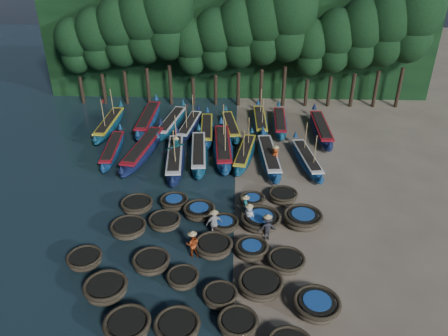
{
  "coord_description": "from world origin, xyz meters",
  "views": [
    {
      "loc": [
        0.13,
        -22.56,
        16.29
      ],
      "look_at": [
        -0.8,
        4.24,
        1.3
      ],
      "focal_mm": 35.0,
      "sensor_mm": 36.0,
      "label": 1
    }
  ],
  "objects_px": {
    "long_boat_5": "(223,147)",
    "coracle_10": "(85,259)",
    "coracle_21": "(174,202)",
    "coracle_24": "(283,196)",
    "long_boat_17": "(321,129)",
    "coracle_20": "(137,205)",
    "long_boat_9": "(109,124)",
    "long_boat_11": "(172,123)",
    "coracle_16": "(165,222)",
    "long_boat_6": "(245,153)",
    "coracle_3": "(238,324)",
    "coracle_15": "(128,228)",
    "coracle_1": "(128,326)",
    "long_boat_2": "(144,149)",
    "fisherman_1": "(246,205)",
    "fisherman_0": "(249,215)",
    "coracle_9": "(316,305)",
    "coracle_17": "(224,224)",
    "long_boat_15": "(260,121)",
    "coracle_19": "(303,218)",
    "coracle_22": "(199,211)",
    "coracle_18": "(261,220)",
    "long_boat_8": "(307,159)",
    "long_boat_14": "(231,127)",
    "long_boat_7": "(269,157)",
    "long_boat_1": "(113,150)",
    "coracle_12": "(214,247)",
    "long_boat_12": "(190,126)",
    "long_boat_16": "(280,123)",
    "fisherman_2": "(193,243)",
    "coracle_7": "(220,296)",
    "fisherman_3": "(267,227)",
    "coracle_6": "(183,278)",
    "fisherman_4": "(214,222)",
    "coracle_2": "(177,327)",
    "long_boat_13": "(207,130)",
    "coracle_11": "(151,262)",
    "long_boat_4": "(199,153)",
    "long_boat_3": "(175,158)",
    "long_boat_10": "(148,119)",
    "coracle_23": "(252,201)",
    "coracle_13": "(251,249)",
    "fisherman_5": "(176,148)",
    "fisherman_6": "(275,156)"
  },
  "relations": [
    {
      "from": "fisherman_1",
      "to": "fisherman_0",
      "type": "bearing_deg",
      "value": -166.47
    },
    {
      "from": "coracle_10",
      "to": "long_boat_2",
      "type": "xyz_separation_m",
      "value": [
        0.71,
        12.84,
        0.23
      ]
    },
    {
      "from": "long_boat_5",
      "to": "long_boat_7",
      "type": "relative_size",
      "value": 1.09
    },
    {
      "from": "long_boat_11",
      "to": "coracle_16",
      "type": "bearing_deg",
      "value": -74.12
    },
    {
      "from": "coracle_11",
      "to": "long_boat_17",
      "type": "xyz_separation_m",
      "value": [
        11.83,
        17.54,
        0.14
      ]
    },
    {
      "from": "coracle_12",
      "to": "coracle_23",
      "type": "xyz_separation_m",
      "value": [
        2.27,
        4.86,
        -0.06
      ]
    },
    {
      "from": "coracle_21",
      "to": "coracle_24",
      "type": "relative_size",
      "value": 1.11
    },
    {
      "from": "coracle_7",
      "to": "coracle_19",
      "type": "distance_m",
      "value": 8.09
    },
    {
      "from": "long_boat_3",
      "to": "long_boat_10",
      "type": "height_order",
      "value": "long_boat_3"
    },
    {
      "from": "long_boat_5",
      "to": "coracle_10",
      "type": "bearing_deg",
      "value": -121.96
    },
    {
      "from": "long_boat_5",
      "to": "long_boat_15",
      "type": "height_order",
      "value": "long_boat_5"
    },
    {
      "from": "long_boat_8",
      "to": "fisherman_3",
      "type": "xyz_separation_m",
      "value": [
        -3.53,
        -9.2,
        0.37
      ]
    },
    {
      "from": "coracle_20",
      "to": "long_boat_9",
      "type": "relative_size",
      "value": 0.25
    },
    {
      "from": "coracle_3",
      "to": "coracle_15",
      "type": "bearing_deg",
      "value": 133.44
    },
    {
      "from": "coracle_2",
      "to": "long_boat_13",
      "type": "xyz_separation_m",
      "value": [
        -0.15,
        21.51,
        0.04
      ]
    },
    {
      "from": "long_boat_16",
      "to": "coracle_20",
      "type": "bearing_deg",
      "value": -124.9
    },
    {
      "from": "coracle_24",
      "to": "long_boat_17",
      "type": "relative_size",
      "value": 0.23
    },
    {
      "from": "long_boat_8",
      "to": "long_boat_14",
      "type": "relative_size",
      "value": 1.03
    },
    {
      "from": "long_boat_1",
      "to": "coracle_1",
      "type": "bearing_deg",
      "value": -76.86
    },
    {
      "from": "coracle_3",
      "to": "coracle_1",
      "type": "bearing_deg",
      "value": -176.4
    },
    {
      "from": "coracle_7",
      "to": "long_boat_7",
      "type": "relative_size",
      "value": 0.22
    },
    {
      "from": "coracle_19",
      "to": "coracle_7",
      "type": "bearing_deg",
      "value": -126.55
    },
    {
      "from": "coracle_13",
      "to": "coracle_24",
      "type": "bearing_deg",
      "value": 68.44
    },
    {
      "from": "long_boat_9",
      "to": "coracle_3",
      "type": "bearing_deg",
      "value": -60.28
    },
    {
      "from": "long_boat_9",
      "to": "long_boat_13",
      "type": "relative_size",
      "value": 1.1
    },
    {
      "from": "coracle_22",
      "to": "long_boat_7",
      "type": "relative_size",
      "value": 0.3
    },
    {
      "from": "coracle_1",
      "to": "coracle_19",
      "type": "height_order",
      "value": "coracle_19"
    },
    {
      "from": "long_boat_5",
      "to": "long_boat_15",
      "type": "xyz_separation_m",
      "value": [
        3.21,
        5.69,
        -0.09
      ]
    },
    {
      "from": "coracle_22",
      "to": "coracle_24",
      "type": "xyz_separation_m",
      "value": [
        5.46,
        2.03,
        -0.04
      ]
    },
    {
      "from": "coracle_24",
      "to": "long_boat_6",
      "type": "relative_size",
      "value": 0.27
    },
    {
      "from": "coracle_9",
      "to": "long_boat_14",
      "type": "xyz_separation_m",
      "value": [
        -4.52,
        20.82,
        0.02
      ]
    },
    {
      "from": "coracle_16",
      "to": "long_boat_5",
      "type": "height_order",
      "value": "long_boat_5"
    },
    {
      "from": "coracle_9",
      "to": "coracle_17",
      "type": "distance_m",
      "value": 7.91
    },
    {
      "from": "coracle_1",
      "to": "coracle_18",
      "type": "xyz_separation_m",
      "value": [
        6.32,
        8.27,
        0.02
      ]
    },
    {
      "from": "coracle_7",
      "to": "fisherman_3",
      "type": "relative_size",
      "value": 0.96
    },
    {
      "from": "fisherman_4",
      "to": "long_boat_4",
      "type": "bearing_deg",
      "value": -100.35
    },
    {
      "from": "coracle_20",
      "to": "coracle_21",
      "type": "distance_m",
      "value": 2.4
    },
    {
      "from": "coracle_12",
      "to": "long_boat_12",
      "type": "distance_m",
      "value": 16.88
    },
    {
      "from": "coracle_20",
      "to": "long_boat_5",
      "type": "height_order",
      "value": "long_boat_5"
    },
    {
      "from": "coracle_6",
      "to": "fisherman_4",
      "type": "distance_m",
      "value": 4.42
    },
    {
      "from": "fisherman_2",
      "to": "long_boat_15",
      "type": "bearing_deg",
      "value": -109.03
    },
    {
      "from": "coracle_22",
      "to": "long_boat_6",
      "type": "height_order",
      "value": "long_boat_6"
    },
    {
      "from": "fisherman_4",
      "to": "coracle_20",
      "type": "bearing_deg",
      "value": -45.68
    },
    {
      "from": "coracle_19",
      "to": "fisherman_3",
      "type": "relative_size",
      "value": 1.56
    },
    {
      "from": "coracle_21",
      "to": "fisherman_1",
      "type": "height_order",
      "value": "fisherman_1"
    },
    {
      "from": "coracle_3",
      "to": "coracle_18",
      "type": "relative_size",
      "value": 0.71
    },
    {
      "from": "coracle_3",
      "to": "coracle_13",
      "type": "bearing_deg",
      "value": 82.05
    },
    {
      "from": "coracle_6",
      "to": "coracle_19",
      "type": "bearing_deg",
      "value": 38.2
    },
    {
      "from": "coracle_19",
      "to": "coracle_22",
      "type": "relative_size",
      "value": 1.17
    },
    {
      "from": "fisherman_5",
      "to": "fisherman_6",
      "type": "height_order",
      "value": "fisherman_5"
    }
  ]
}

